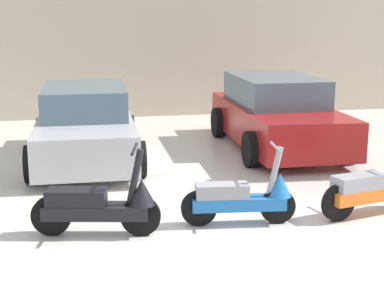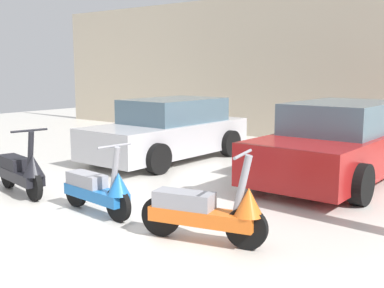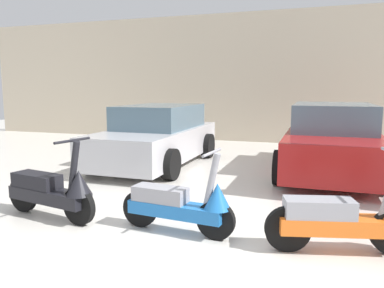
{
  "view_description": "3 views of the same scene",
  "coord_description": "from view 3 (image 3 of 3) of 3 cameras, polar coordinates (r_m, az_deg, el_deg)",
  "views": [
    {
      "loc": [
        -1.7,
        -5.71,
        2.51
      ],
      "look_at": [
        -0.15,
        2.51,
        0.6
      ],
      "focal_mm": 55.0,
      "sensor_mm": 36.0,
      "label": 1
    },
    {
      "loc": [
        4.82,
        -3.28,
        1.88
      ],
      "look_at": [
        0.36,
        2.42,
        0.74
      ],
      "focal_mm": 45.0,
      "sensor_mm": 36.0,
      "label": 2
    },
    {
      "loc": [
        1.52,
        -3.03,
        1.61
      ],
      "look_at": [
        -0.36,
        2.64,
        0.72
      ],
      "focal_mm": 35.0,
      "sensor_mm": 36.0,
      "label": 3
    }
  ],
  "objects": [
    {
      "name": "car_rear_center",
      "position": [
        7.65,
        20.51,
        0.55
      ],
      "size": [
        1.9,
        3.9,
        1.32
      ],
      "rotation": [
        0.0,
        0.0,
        -1.57
      ],
      "color": "maroon",
      "rests_on": "ground_plane"
    },
    {
      "name": "ground_plane",
      "position": [
        3.76,
        -7.8,
        -17.07
      ],
      "size": [
        28.0,
        28.0,
        0.0
      ],
      "primitive_type": "plane",
      "color": "silver"
    },
    {
      "name": "scooter_front_center",
      "position": [
        4.02,
        22.65,
        -10.29
      ],
      "size": [
        1.45,
        0.65,
        1.03
      ],
      "rotation": [
        0.0,
        0.0,
        0.24
      ],
      "color": "black",
      "rests_on": "ground_plane"
    },
    {
      "name": "scooter_front_left",
      "position": [
        4.98,
        -20.49,
        -6.6
      ],
      "size": [
        1.46,
        0.6,
        1.03
      ],
      "rotation": [
        0.0,
        0.0,
        -0.19
      ],
      "color": "black",
      "rests_on": "ground_plane"
    },
    {
      "name": "car_rear_left",
      "position": [
        8.0,
        -5.33,
        1.17
      ],
      "size": [
        1.83,
        3.73,
        1.26
      ],
      "rotation": [
        0.0,
        0.0,
        -1.58
      ],
      "color": "#B7B7BC",
      "rests_on": "ground_plane"
    },
    {
      "name": "scooter_front_right",
      "position": [
        4.21,
        -1.69,
        -9.12
      ],
      "size": [
        1.38,
        0.5,
        0.96
      ],
      "rotation": [
        0.0,
        0.0,
        -0.1
      ],
      "color": "black",
      "rests_on": "ground_plane"
    },
    {
      "name": "wall_back",
      "position": [
        11.48,
        10.88,
        9.86
      ],
      "size": [
        19.6,
        0.12,
        3.84
      ],
      "primitive_type": "cube",
      "color": "beige",
      "rests_on": "ground_plane"
    }
  ]
}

